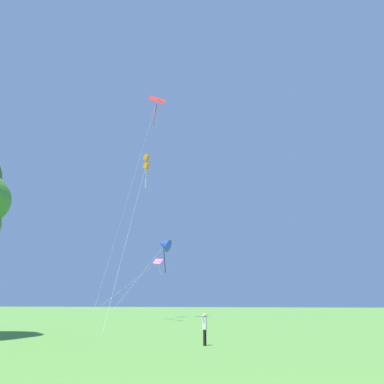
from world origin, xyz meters
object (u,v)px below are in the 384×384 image
at_px(kite_pink_low, 155,265).
at_px(person_child_small, 205,326).
at_px(kite_blue_delta, 164,244).
at_px(kite_orange_box, 146,163).
at_px(kite_red_high, 155,108).

height_order(kite_pink_low, person_child_small, kite_pink_low).
distance_m(kite_blue_delta, kite_orange_box, 15.92).
bearing_deg(kite_blue_delta, kite_orange_box, -73.41).
bearing_deg(kite_orange_box, kite_red_high, 111.20).
bearing_deg(kite_blue_delta, kite_pink_low, -73.81).
relative_size(kite_pink_low, person_child_small, 7.34).
xyz_separation_m(kite_red_high, kite_pink_low, (1.19, -1.47, -19.72)).
height_order(kite_blue_delta, kite_red_high, kite_red_high).
bearing_deg(kite_pink_low, person_child_small, -60.88).
height_order(kite_red_high, person_child_small, kite_red_high).
bearing_deg(kite_red_high, kite_pink_low, -50.90).
bearing_deg(kite_orange_box, kite_pink_low, 106.94).
distance_m(kite_orange_box, person_child_small, 24.81).
height_order(kite_orange_box, kite_red_high, kite_red_high).
relative_size(kite_blue_delta, kite_orange_box, 0.66).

